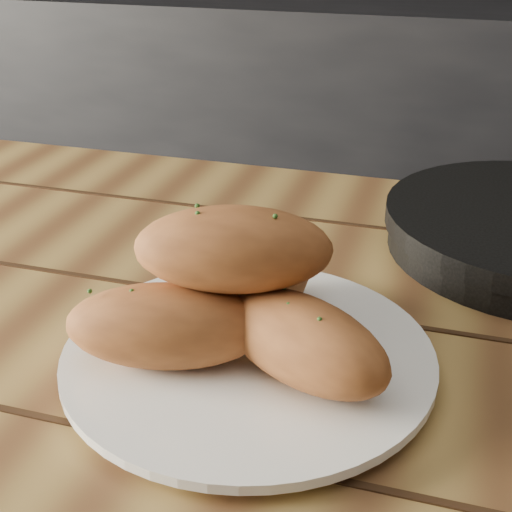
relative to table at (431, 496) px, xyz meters
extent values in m
cube|color=black|center=(-0.13, 1.18, -0.21)|extent=(2.80, 0.60, 0.90)
cube|color=olive|center=(0.00, 0.00, 0.07)|extent=(1.61, 0.93, 0.04)
cylinder|color=brown|center=(-0.65, 0.35, -0.30)|extent=(0.07, 0.07, 0.71)
cylinder|color=white|center=(-0.15, 0.00, 0.10)|extent=(0.26, 0.26, 0.01)
cylinder|color=white|center=(-0.15, 0.00, 0.11)|extent=(0.29, 0.29, 0.01)
ellipsoid|color=#AA602F|center=(-0.21, -0.03, 0.14)|extent=(0.16, 0.10, 0.06)
ellipsoid|color=#AA602F|center=(-0.10, -0.02, 0.14)|extent=(0.16, 0.13, 0.06)
ellipsoid|color=#AA602F|center=(-0.16, 0.05, 0.14)|extent=(0.09, 0.15, 0.06)
ellipsoid|color=#AA602F|center=(-0.16, 0.00, 0.20)|extent=(0.16, 0.10, 0.06)
camera|label=1|loc=(-0.01, -0.44, 0.42)|focal=50.00mm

